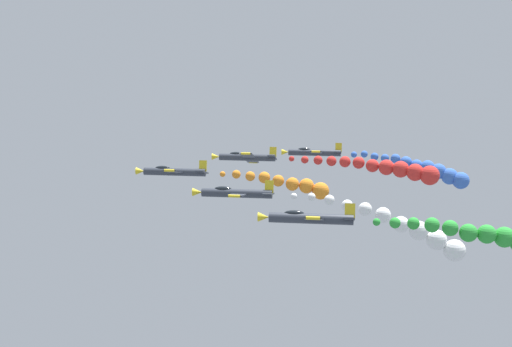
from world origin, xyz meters
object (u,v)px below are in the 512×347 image
(airplane_right_inner, at_px, (246,157))
(airplane_right_outer, at_px, (313,152))
(airplane_left_outer, at_px, (309,218))
(airplane_left_inner, at_px, (235,193))
(airplane_lead, at_px, (173,172))

(airplane_right_inner, bearing_deg, airplane_right_outer, -44.82)
(airplane_right_inner, distance_m, airplane_left_outer, 37.33)
(airplane_left_inner, bearing_deg, airplane_lead, 45.13)
(airplane_right_inner, bearing_deg, airplane_left_outer, -161.37)
(airplane_left_inner, relative_size, airplane_right_outer, 1.00)
(airplane_left_outer, distance_m, airplane_right_outer, 45.74)
(airplane_left_inner, height_order, airplane_left_outer, airplane_left_outer)
(airplane_left_outer, bearing_deg, airplane_left_inner, 38.62)
(airplane_left_inner, bearing_deg, airplane_right_outer, -14.07)
(airplane_right_outer, bearing_deg, airplane_lead, 139.73)
(airplane_left_inner, distance_m, airplane_right_inner, 22.96)
(airplane_right_inner, bearing_deg, airplane_left_inner, -175.15)
(airplane_lead, bearing_deg, airplane_left_inner, -134.87)
(airplane_left_inner, bearing_deg, airplane_right_inner, 4.85)
(airplane_lead, distance_m, airplane_left_inner, 15.17)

